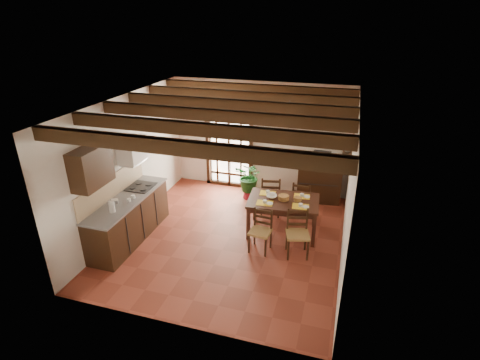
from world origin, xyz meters
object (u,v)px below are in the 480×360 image
at_px(chair_near_right, 297,242).
at_px(chair_far_left, 270,202).
at_px(chair_far_right, 301,206).
at_px(crt_tv, 321,160).
at_px(dining_table, 283,204).
at_px(kitchen_counter, 129,218).
at_px(chair_near_left, 260,238).
at_px(pendant_lamp, 288,138).
at_px(potted_plant, 250,177).
at_px(sideboard, 319,184).

distance_m(chair_near_right, chair_far_left, 1.63).
relative_size(chair_near_right, chair_far_right, 1.02).
height_order(chair_near_right, chair_far_left, chair_far_left).
relative_size(chair_far_left, crt_tv, 2.23).
bearing_deg(dining_table, chair_near_right, -64.12).
distance_m(dining_table, chair_far_left, 0.90).
height_order(kitchen_counter, chair_near_right, kitchen_counter).
bearing_deg(kitchen_counter, chair_far_right, 29.78).
bearing_deg(chair_far_right, dining_table, 74.60).
distance_m(chair_near_left, pendant_lamp, 2.03).
relative_size(chair_near_right, chair_far_left, 0.95).
distance_m(chair_near_right, potted_plant, 2.58).
xyz_separation_m(dining_table, pendant_lamp, (0.00, 0.10, 1.40)).
bearing_deg(chair_near_left, dining_table, 74.46).
distance_m(kitchen_counter, pendant_lamp, 3.57).
xyz_separation_m(kitchen_counter, chair_far_left, (2.54, 1.80, -0.17)).
distance_m(chair_near_right, sideboard, 2.44).
height_order(kitchen_counter, crt_tv, kitchen_counter).
relative_size(dining_table, sideboard, 1.46).
height_order(sideboard, pendant_lamp, pendant_lamp).
relative_size(kitchen_counter, chair_far_right, 2.50).
distance_m(kitchen_counter, potted_plant, 3.11).
relative_size(chair_near_right, pendant_lamp, 1.09).
relative_size(dining_table, potted_plant, 0.74).
xyz_separation_m(dining_table, chair_near_left, (-0.29, -0.76, -0.41)).
distance_m(crt_tv, potted_plant, 1.76).
bearing_deg(dining_table, chair_near_left, -115.86).
xyz_separation_m(crt_tv, potted_plant, (-1.66, -0.34, -0.50)).
bearing_deg(chair_near_left, sideboard, 76.39).
xyz_separation_m(kitchen_counter, crt_tv, (3.53, 2.82, 0.60)).
xyz_separation_m(kitchen_counter, potted_plant, (1.87, 2.48, 0.10)).
bearing_deg(sideboard, dining_table, -114.38).
bearing_deg(dining_table, sideboard, 66.94).
xyz_separation_m(sideboard, potted_plant, (-1.66, -0.34, 0.13)).
height_order(chair_near_left, sideboard, sideboard).
distance_m(chair_far_right, pendant_lamp, 1.94).
relative_size(potted_plant, pendant_lamp, 2.40).
distance_m(kitchen_counter, chair_far_right, 3.75).
height_order(chair_far_right, pendant_lamp, pendant_lamp).
xyz_separation_m(chair_far_left, potted_plant, (-0.67, 0.68, 0.27)).
distance_m(chair_near_left, chair_far_right, 1.63).
distance_m(dining_table, chair_far_right, 0.91).
bearing_deg(dining_table, chair_far_right, 64.13).
xyz_separation_m(chair_near_left, chair_far_right, (0.59, 1.52, 0.01)).
distance_m(chair_near_right, chair_far_right, 1.47).
distance_m(dining_table, pendant_lamp, 1.40).
height_order(dining_table, chair_near_left, chair_near_left).
height_order(sideboard, crt_tv, crt_tv).
height_order(chair_far_left, chair_far_right, chair_far_left).
xyz_separation_m(chair_near_right, crt_tv, (0.16, 2.42, 0.78)).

